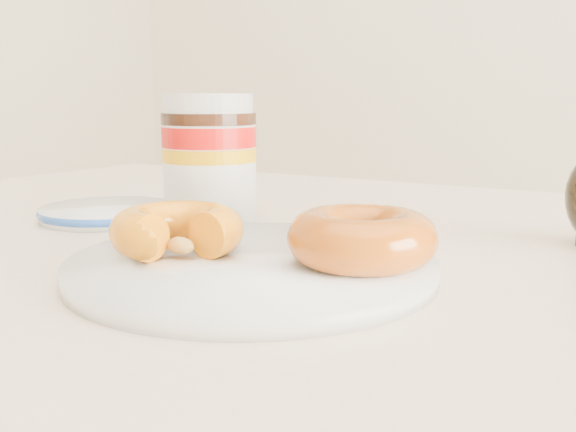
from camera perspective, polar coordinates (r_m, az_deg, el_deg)
The scene contains 7 objects.
dining_table at distance 0.55m, azimuth 7.27°, elevation -11.75°, with size 1.40×0.90×0.75m.
plate at distance 0.46m, azimuth -3.20°, elevation -4.38°, with size 0.26×0.26×0.01m.
donut_bitten at distance 0.47m, azimuth -9.80°, elevation -1.24°, with size 0.10×0.10×0.03m, color orange.
donut_whole at distance 0.44m, azimuth 6.57°, elevation -1.92°, with size 0.10×0.10×0.04m, color #8D4709.
nutella_jar at distance 0.63m, azimuth -6.99°, elevation 5.34°, with size 0.09×0.09×0.13m.
dark_jar at distance 0.70m, azimuth -7.20°, elevation 3.55°, with size 0.05×0.05×0.09m.
blue_rim_saucer at distance 0.70m, azimuth -15.63°, elevation 0.35°, with size 0.14×0.14×0.01m.
Camera 1 is at (0.20, -0.37, 0.87)m, focal length 40.00 mm.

